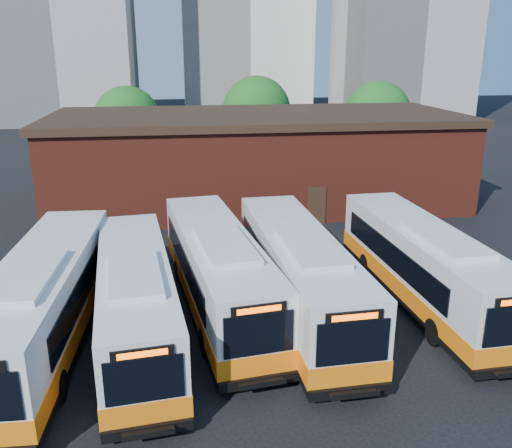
{
  "coord_description": "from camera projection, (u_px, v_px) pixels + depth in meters",
  "views": [
    {
      "loc": [
        -5.45,
        -18.25,
        10.59
      ],
      "look_at": [
        -2.01,
        5.99,
        2.73
      ],
      "focal_mm": 38.0,
      "sensor_mm": 36.0,
      "label": 1
    }
  ],
  "objects": [
    {
      "name": "tree_west",
      "position": [
        127.0,
        120.0,
        48.58
      ],
      "size": [
        6.0,
        6.0,
        7.65
      ],
      "color": "#382314",
      "rests_on": "ground"
    },
    {
      "name": "depot_building",
      "position": [
        256.0,
        157.0,
        39.02
      ],
      "size": [
        28.6,
        12.6,
        6.4
      ],
      "color": "maroon",
      "rests_on": "ground"
    },
    {
      "name": "bus_west",
      "position": [
        136.0,
        302.0,
        20.38
      ],
      "size": [
        3.9,
        12.67,
        3.4
      ],
      "rotation": [
        0.0,
        0.0,
        0.11
      ],
      "color": "silver",
      "rests_on": "ground"
    },
    {
      "name": "bus_midwest",
      "position": [
        218.0,
        274.0,
        22.8
      ],
      "size": [
        4.37,
        13.31,
        3.57
      ],
      "rotation": [
        0.0,
        0.0,
        0.13
      ],
      "color": "silver",
      "rests_on": "ground"
    },
    {
      "name": "bus_mideast",
      "position": [
        298.0,
        276.0,
        22.47
      ],
      "size": [
        3.31,
        13.4,
        3.62
      ],
      "rotation": [
        0.0,
        0.0,
        0.04
      ],
      "color": "silver",
      "rests_on": "ground"
    },
    {
      "name": "bus_east",
      "position": [
        423.0,
        268.0,
        23.46
      ],
      "size": [
        3.26,
        13.14,
        3.55
      ],
      "rotation": [
        0.0,
        0.0,
        0.04
      ],
      "color": "silver",
      "rests_on": "ground"
    },
    {
      "name": "ground",
      "position": [
        328.0,
        335.0,
        21.16
      ],
      "size": [
        220.0,
        220.0,
        0.0
      ],
      "primitive_type": "plane",
      "color": "black"
    },
    {
      "name": "tree_mid",
      "position": [
        256.0,
        111.0,
        51.93
      ],
      "size": [
        6.56,
        6.56,
        8.36
      ],
      "color": "#382314",
      "rests_on": "ground"
    },
    {
      "name": "tree_east",
      "position": [
        377.0,
        115.0,
        50.65
      ],
      "size": [
        6.24,
        6.24,
        7.96
      ],
      "color": "#382314",
      "rests_on": "ground"
    },
    {
      "name": "transit_worker",
      "position": [
        340.0,
        328.0,
        19.66
      ],
      "size": [
        0.61,
        0.8,
        1.97
      ],
      "primitive_type": "imported",
      "rotation": [
        0.0,
        0.0,
        1.35
      ],
      "color": "black",
      "rests_on": "ground"
    },
    {
      "name": "bus_farwest",
      "position": [
        45.0,
        306.0,
        19.91
      ],
      "size": [
        3.28,
        13.41,
        3.62
      ],
      "rotation": [
        0.0,
        0.0,
        -0.04
      ],
      "color": "silver",
      "rests_on": "ground"
    }
  ]
}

